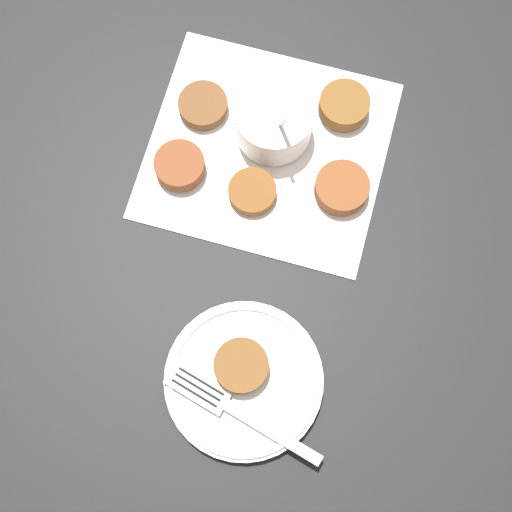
% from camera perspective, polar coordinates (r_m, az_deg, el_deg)
% --- Properties ---
extents(ground_plane, '(4.00, 4.00, 0.00)m').
position_cam_1_polar(ground_plane, '(0.88, 0.39, 10.13)').
color(ground_plane, black).
extents(napkin, '(0.30, 0.28, 0.00)m').
position_cam_1_polar(napkin, '(0.86, 0.89, 8.50)').
color(napkin, white).
rests_on(napkin, ground_plane).
extents(sauce_bowl, '(0.10, 0.09, 0.10)m').
position_cam_1_polar(sauce_bowl, '(0.85, 1.38, 10.57)').
color(sauce_bowl, white).
rests_on(sauce_bowl, napkin).
extents(fritter_0, '(0.06, 0.06, 0.01)m').
position_cam_1_polar(fritter_0, '(0.83, -0.30, 5.18)').
color(fritter_0, brown).
rests_on(fritter_0, napkin).
extents(fritter_1, '(0.06, 0.06, 0.02)m').
position_cam_1_polar(fritter_1, '(0.88, 7.06, 11.87)').
color(fritter_1, brown).
rests_on(fritter_1, napkin).
extents(fritter_2, '(0.06, 0.06, 0.02)m').
position_cam_1_polar(fritter_2, '(0.85, -6.12, 7.19)').
color(fritter_2, brown).
rests_on(fritter_2, napkin).
extents(fritter_3, '(0.06, 0.06, 0.02)m').
position_cam_1_polar(fritter_3, '(0.88, -4.17, 12.12)').
color(fritter_3, brown).
rests_on(fritter_3, napkin).
extents(fritter_4, '(0.06, 0.06, 0.02)m').
position_cam_1_polar(fritter_4, '(0.84, 6.88, 5.44)').
color(fritter_4, brown).
rests_on(fritter_4, napkin).
extents(serving_plate, '(0.17, 0.17, 0.02)m').
position_cam_1_polar(serving_plate, '(0.78, -0.98, -9.90)').
color(serving_plate, white).
rests_on(serving_plate, ground_plane).
extents(fritter_on_plate, '(0.06, 0.06, 0.02)m').
position_cam_1_polar(fritter_on_plate, '(0.77, -1.19, -8.77)').
color(fritter_on_plate, brown).
rests_on(fritter_on_plate, serving_plate).
extents(fork, '(0.19, 0.05, 0.00)m').
position_cam_1_polar(fork, '(0.77, -2.32, -11.83)').
color(fork, silver).
rests_on(fork, serving_plate).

